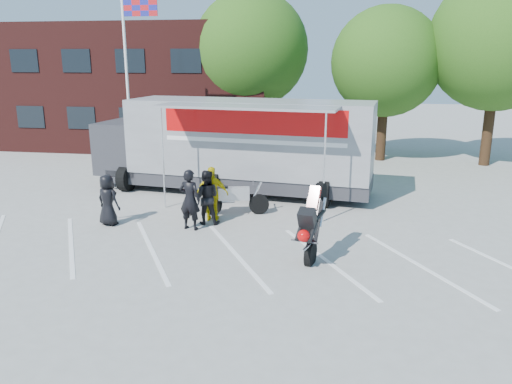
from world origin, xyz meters
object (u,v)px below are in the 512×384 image
(tree_mid, at_px, (386,62))
(flagpole, at_px, (131,60))
(spectator_hivis, at_px, (212,194))
(tree_right, at_px, (498,42))
(spectator_leather_c, at_px, (206,197))
(tree_left, at_px, (251,50))
(stunt_bike_rider, at_px, (317,255))
(transporter_truck, at_px, (238,192))
(spectator_leather_b, at_px, (190,200))
(spectator_leather_a, at_px, (108,200))
(parked_motorcycle, at_px, (236,214))

(tree_mid, bearing_deg, flagpole, -156.03)
(tree_mid, xyz_separation_m, spectator_hivis, (-6.15, -11.19, -4.06))
(flagpole, bearing_deg, spectator_hivis, -50.56)
(flagpole, height_order, tree_mid, flagpole)
(tree_right, height_order, spectator_leather_c, tree_right)
(tree_left, xyz_separation_m, stunt_bike_rider, (4.36, -14.65, -5.57))
(tree_left, distance_m, transporter_truck, 10.26)
(transporter_truck, bearing_deg, flagpole, 160.79)
(flagpole, bearing_deg, transporter_truck, -26.23)
(transporter_truck, bearing_deg, stunt_bike_rider, -53.78)
(tree_mid, distance_m, spectator_leather_b, 14.41)
(spectator_leather_a, relative_size, spectator_hivis, 0.91)
(parked_motorcycle, distance_m, spectator_hivis, 1.31)
(flagpole, relative_size, spectator_leather_b, 4.23)
(tree_right, distance_m, spectator_leather_c, 16.56)
(spectator_leather_c, bearing_deg, transporter_truck, -99.13)
(tree_right, bearing_deg, spectator_hivis, -136.21)
(spectator_leather_c, bearing_deg, flagpole, -58.81)
(transporter_truck, xyz_separation_m, spectator_leather_b, (-0.57, -4.60, 0.95))
(spectator_leather_a, bearing_deg, parked_motorcycle, -136.03)
(parked_motorcycle, distance_m, stunt_bike_rider, 4.33)
(parked_motorcycle, bearing_deg, spectator_leather_b, 136.00)
(stunt_bike_rider, height_order, spectator_leather_b, spectator_leather_b)
(tree_mid, relative_size, stunt_bike_rider, 3.47)
(flagpole, bearing_deg, parked_motorcycle, -43.67)
(tree_right, bearing_deg, parked_motorcycle, -136.68)
(spectator_leather_a, height_order, spectator_leather_b, spectator_leather_b)
(parked_motorcycle, xyz_separation_m, spectator_leather_c, (-0.72, -1.11, 0.87))
(flagpole, relative_size, spectator_leather_a, 4.92)
(tree_right, relative_size, spectator_leather_b, 4.82)
(tree_mid, relative_size, tree_right, 0.84)
(tree_mid, relative_size, parked_motorcycle, 3.32)
(tree_left, xyz_separation_m, spectator_leather_c, (0.74, -12.56, -4.69))
(tree_left, relative_size, tree_mid, 1.13)
(flagpole, height_order, transporter_truck, flagpole)
(spectator_leather_a, height_order, spectator_hivis, spectator_hivis)
(tree_right, xyz_separation_m, spectator_hivis, (-11.15, -10.69, -4.99))
(tree_right, bearing_deg, stunt_bike_rider, -120.16)
(spectator_leather_a, bearing_deg, flagpole, -55.66)
(tree_mid, relative_size, transporter_truck, 0.68)
(tree_mid, xyz_separation_m, tree_right, (5.00, -0.50, 0.93))
(flagpole, bearing_deg, spectator_leather_c, -52.76)
(parked_motorcycle, bearing_deg, tree_mid, -40.01)
(transporter_truck, relative_size, spectator_leather_c, 6.49)
(flagpole, bearing_deg, tree_left, 54.72)
(stunt_bike_rider, bearing_deg, tree_right, 73.41)
(transporter_truck, bearing_deg, parked_motorcycle, -73.10)
(spectator_leather_a, xyz_separation_m, spectator_hivis, (3.13, 0.99, 0.08))
(flagpole, relative_size, tree_right, 0.88)
(tree_left, bearing_deg, spectator_leather_b, -88.33)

